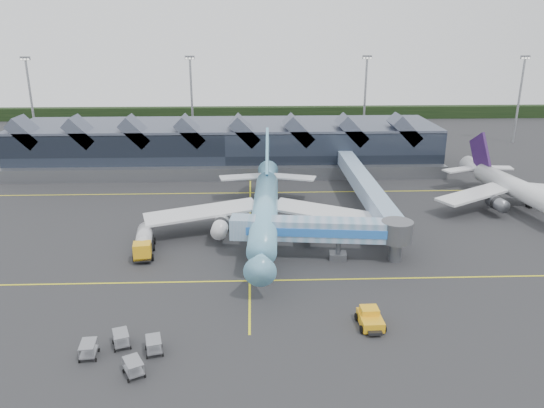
{
  "coord_description": "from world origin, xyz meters",
  "views": [
    {
      "loc": [
        0.55,
        -66.61,
        29.83
      ],
      "look_at": [
        3.28,
        6.56,
        5.0
      ],
      "focal_mm": 35.0,
      "sensor_mm": 36.0,
      "label": 1
    }
  ],
  "objects_px": {
    "main_airliner": "(265,208)",
    "pushback_tug": "(370,319)",
    "jet_bridge": "(331,231)",
    "regional_jet": "(516,188)",
    "fuel_truck": "(144,240)"
  },
  "relations": [
    {
      "from": "main_airliner",
      "to": "pushback_tug",
      "type": "bearing_deg",
      "value": -65.86
    },
    {
      "from": "fuel_truck",
      "to": "pushback_tug",
      "type": "height_order",
      "value": "fuel_truck"
    },
    {
      "from": "jet_bridge",
      "to": "pushback_tug",
      "type": "relative_size",
      "value": 5.72
    },
    {
      "from": "regional_jet",
      "to": "pushback_tug",
      "type": "relative_size",
      "value": 7.79
    },
    {
      "from": "fuel_truck",
      "to": "pushback_tug",
      "type": "bearing_deg",
      "value": -43.63
    },
    {
      "from": "jet_bridge",
      "to": "regional_jet",
      "type": "bearing_deg",
      "value": 35.84
    },
    {
      "from": "regional_jet",
      "to": "fuel_truck",
      "type": "xyz_separation_m",
      "value": [
        -59.66,
        -16.13,
        -1.85
      ]
    },
    {
      "from": "main_airliner",
      "to": "fuel_truck",
      "type": "bearing_deg",
      "value": -156.07
    },
    {
      "from": "jet_bridge",
      "to": "pushback_tug",
      "type": "height_order",
      "value": "jet_bridge"
    },
    {
      "from": "regional_jet",
      "to": "jet_bridge",
      "type": "bearing_deg",
      "value": -159.52
    },
    {
      "from": "fuel_truck",
      "to": "pushback_tug",
      "type": "distance_m",
      "value": 33.73
    },
    {
      "from": "jet_bridge",
      "to": "pushback_tug",
      "type": "xyz_separation_m",
      "value": [
        1.75,
        -16.95,
        -3.14
      ]
    },
    {
      "from": "jet_bridge",
      "to": "fuel_truck",
      "type": "xyz_separation_m",
      "value": [
        -25.36,
        3.1,
        -2.24
      ]
    },
    {
      "from": "main_airliner",
      "to": "jet_bridge",
      "type": "distance_m",
      "value": 12.8
    },
    {
      "from": "fuel_truck",
      "to": "regional_jet",
      "type": "bearing_deg",
      "value": 7.97
    }
  ]
}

